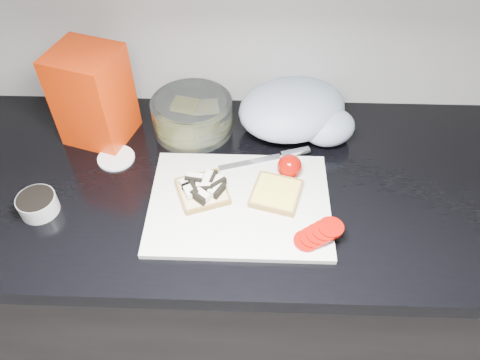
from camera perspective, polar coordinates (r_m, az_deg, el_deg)
name	(u,v)px	position (r m, az deg, el deg)	size (l,w,h in m)	color
base_cabinet	(199,281)	(1.49, -5.08, -12.16)	(3.50, 0.60, 0.86)	black
countertop	(186,183)	(1.13, -6.56, -0.34)	(3.50, 0.64, 0.04)	black
cutting_board	(240,203)	(1.04, -0.05, -2.85)	(0.40, 0.30, 0.01)	silver
bread_left	(202,190)	(1.05, -4.60, -1.16)	(0.14, 0.14, 0.03)	beige
bread_right	(276,193)	(1.05, 4.42, -1.63)	(0.13, 0.13, 0.02)	beige
tomato_slices	(319,234)	(0.98, 9.57, -6.52)	(0.12, 0.09, 0.02)	#950903
knife	(276,156)	(1.14, 4.45, 2.88)	(0.22, 0.09, 0.01)	silver
seed_tub	(38,204)	(1.11, -23.46, -2.65)	(0.08, 0.08, 0.04)	#ACB2B2
tub_lid	(116,158)	(1.19, -14.86, 2.60)	(0.09, 0.09, 0.01)	white
glass_bowl	(192,115)	(1.21, -5.83, 7.84)	(0.21, 0.21, 0.09)	silver
bread_bag	(93,96)	(1.20, -17.48, 9.75)	(0.15, 0.14, 0.24)	red
steel_canister	(114,85)	(1.26, -15.16, 11.09)	(0.08, 0.08, 0.20)	#B8B8BD
grocery_bag	(297,111)	(1.20, 6.99, 8.31)	(0.34, 0.31, 0.12)	#9FAEC3
whole_tomatoes	(290,167)	(1.10, 6.07, 1.61)	(0.06, 0.06, 0.06)	#950903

